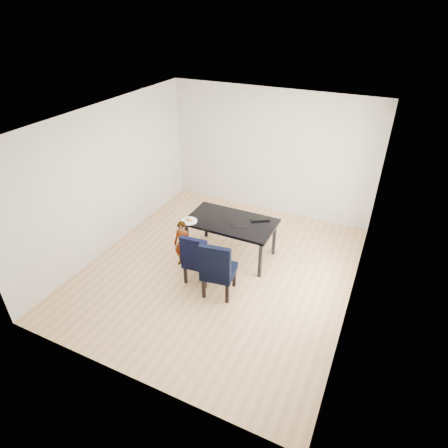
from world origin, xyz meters
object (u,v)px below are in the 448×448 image
at_px(dining_table, 231,238).
at_px(chair_left, 199,256).
at_px(child, 183,244).
at_px(plate, 189,221).
at_px(chair_right, 219,267).
at_px(laptop, 260,218).

xyz_separation_m(dining_table, chair_left, (-0.20, -0.87, 0.10)).
bearing_deg(child, plate, 92.55).
xyz_separation_m(chair_right, laptop, (0.18, 1.33, 0.24)).
bearing_deg(child, laptop, 38.34).
xyz_separation_m(dining_table, chair_right, (0.26, -1.03, 0.15)).
relative_size(chair_right, plate, 3.55).
xyz_separation_m(dining_table, plate, (-0.68, -0.34, 0.38)).
bearing_deg(dining_table, chair_left, -102.77).
distance_m(dining_table, plate, 0.85).
xyz_separation_m(child, laptop, (1.08, 0.96, 0.31)).
bearing_deg(plate, laptop, 30.07).
height_order(chair_right, child, chair_right).
height_order(chair_left, child, chair_left).
bearing_deg(chair_left, dining_table, 72.29).
bearing_deg(chair_left, chair_right, -24.20).
distance_m(child, laptop, 1.48).
height_order(chair_left, laptop, chair_left).
bearing_deg(laptop, child, 9.30).
bearing_deg(laptop, chair_left, 29.61).
bearing_deg(child, chair_left, -28.89).
distance_m(dining_table, chair_left, 0.90).
bearing_deg(chair_right, dining_table, 95.79).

